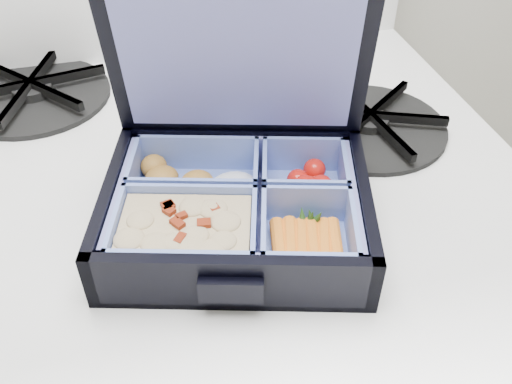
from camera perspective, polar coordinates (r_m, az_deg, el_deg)
name	(u,v)px	position (r m, az deg, el deg)	size (l,w,h in m)	color
bento_box	(237,209)	(0.49, -1.92, -1.73)	(0.22, 0.17, 0.05)	black
burner_grate	(369,119)	(0.64, 11.28, 7.14)	(0.17, 0.17, 0.02)	black
burner_grate_rear	(32,90)	(0.73, -21.47, 9.44)	(0.18, 0.18, 0.02)	black
fork	(315,131)	(0.63, 5.91, 6.09)	(0.02, 0.16, 0.01)	silver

